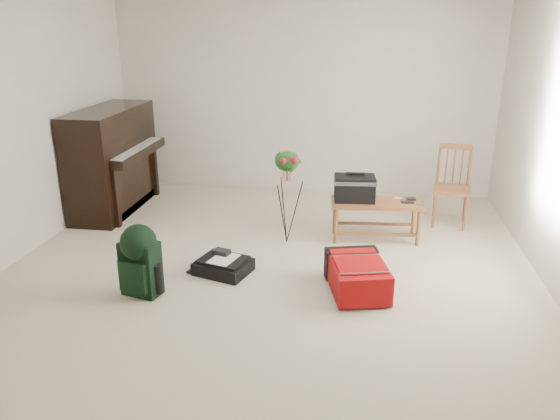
% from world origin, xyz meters
% --- Properties ---
extents(floor, '(5.00, 5.50, 0.01)m').
position_xyz_m(floor, '(0.00, 0.00, 0.00)').
color(floor, beige).
rests_on(floor, ground).
extents(wall_back, '(5.00, 0.04, 2.50)m').
position_xyz_m(wall_back, '(0.00, 2.75, 1.25)').
color(wall_back, beige).
rests_on(wall_back, floor).
extents(piano, '(0.71, 1.50, 1.25)m').
position_xyz_m(piano, '(-2.19, 1.60, 0.60)').
color(piano, black).
rests_on(piano, floor).
extents(bench, '(0.99, 0.47, 0.74)m').
position_xyz_m(bench, '(0.83, 1.09, 0.52)').
color(bench, '#945B30').
rests_on(bench, floor).
extents(dining_chair, '(0.45, 0.45, 0.91)m').
position_xyz_m(dining_chair, '(1.85, 1.69, 0.44)').
color(dining_chair, '#945B30').
rests_on(dining_chair, floor).
extents(red_suitcase, '(0.61, 0.78, 0.29)m').
position_xyz_m(red_suitcase, '(0.83, -0.11, 0.15)').
color(red_suitcase, '#B10715').
rests_on(red_suitcase, floor).
extents(black_duffel, '(0.57, 0.50, 0.20)m').
position_xyz_m(black_duffel, '(-0.42, 0.03, 0.07)').
color(black_duffel, black).
rests_on(black_duffel, floor).
extents(green_backpack, '(0.36, 0.33, 0.64)m').
position_xyz_m(green_backpack, '(-1.01, -0.48, 0.35)').
color(green_backpack, black).
rests_on(green_backpack, floor).
extents(flower_stand, '(0.33, 0.33, 1.04)m').
position_xyz_m(flower_stand, '(0.06, 0.85, 0.51)').
color(flower_stand, black).
rests_on(flower_stand, floor).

